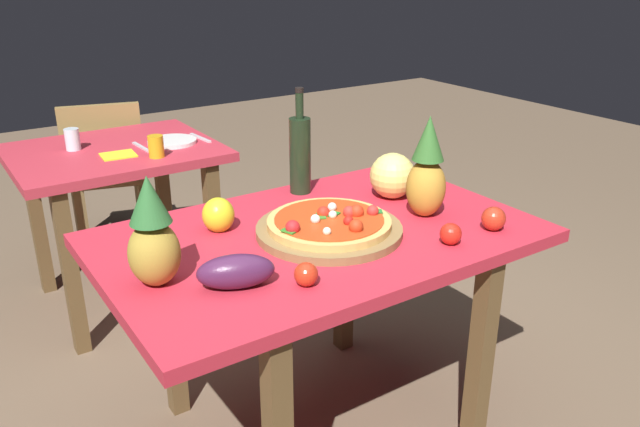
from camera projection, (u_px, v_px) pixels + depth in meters
name	position (u px, v px, depth m)	size (l,w,h in m)	color
display_table	(319.00, 258.00, 2.00)	(1.32, 0.84, 0.76)	brown
background_table	(117.00, 176.00, 2.86)	(0.87, 0.73, 0.76)	brown
dining_chair	(106.00, 168.00, 3.43)	(0.49, 0.49, 0.85)	olive
pizza_board	(329.00, 230.00, 1.94)	(0.45, 0.45, 0.03)	olive
pizza	(330.00, 222.00, 1.93)	(0.38, 0.38, 0.06)	#E3AE5B
wine_bottle	(300.00, 153.00, 2.24)	(0.08, 0.08, 0.38)	black
pineapple_left	(153.00, 237.00, 1.60)	(0.13, 0.13, 0.30)	#AE8E34
pineapple_right	(427.00, 172.00, 2.03)	(0.13, 0.13, 0.33)	gold
melon	(392.00, 176.00, 2.21)	(0.16, 0.16, 0.16)	#F0E172
bell_pepper	(218.00, 215.00, 1.96)	(0.10, 0.10, 0.11)	yellow
eggplant	(236.00, 271.00, 1.62)	(0.20, 0.09, 0.09)	#482044
tomato_at_corner	(451.00, 234.00, 1.87)	(0.07, 0.07, 0.07)	red
tomato_near_board	(306.00, 274.00, 1.63)	(0.06, 0.06, 0.06)	red
tomato_by_bottle	(494.00, 219.00, 1.96)	(0.08, 0.08, 0.08)	red
drinking_glass_juice	(156.00, 146.00, 2.67)	(0.07, 0.07, 0.09)	gold
drinking_glass_water	(72.00, 139.00, 2.77)	(0.06, 0.06, 0.09)	silver
dinner_plate	(172.00, 141.00, 2.89)	(0.22, 0.22, 0.02)	white
fork_utensil	(142.00, 147.00, 2.81)	(0.02, 0.18, 0.01)	silver
knife_utensil	(200.00, 138.00, 2.96)	(0.02, 0.18, 0.01)	silver
napkin_folded	(118.00, 155.00, 2.71)	(0.14, 0.12, 0.01)	yellow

